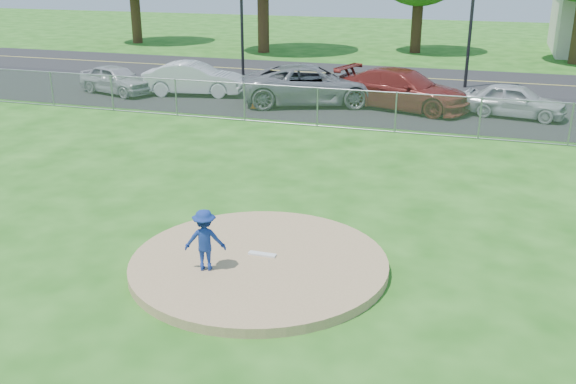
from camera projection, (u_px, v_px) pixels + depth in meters
name	position (u px, v px, depth m)	size (l,w,h in m)	color
ground	(357.00, 144.00, 22.43)	(120.00, 120.00, 0.00)	#1B5713
pitchers_mound	(259.00, 263.00, 13.45)	(5.40, 5.40, 0.20)	#A08057
pitching_rubber	(262.00, 254.00, 13.59)	(0.60, 0.15, 0.04)	white
chain_link_fence	(369.00, 111.00, 23.97)	(40.00, 0.06, 1.50)	gray
parking_lot	(388.00, 106.00, 28.25)	(50.00, 8.00, 0.01)	black
street	(410.00, 77.00, 34.96)	(60.00, 7.00, 0.01)	black
traffic_signal_left	(246.00, 13.00, 34.52)	(1.28, 0.20, 5.60)	black
pitcher	(205.00, 240.00, 12.78)	(0.83, 0.48, 1.28)	navy
traffic_cone	(255.00, 100.00, 27.70)	(0.38, 0.38, 0.74)	#F55E0C
parked_car_silver	(116.00, 79.00, 30.57)	(1.60, 3.98, 1.36)	#A8A8AD
parked_car_white	(194.00, 79.00, 30.25)	(1.62, 4.65, 1.53)	silver
parked_car_gray	(312.00, 85.00, 28.33)	(2.84, 6.16, 1.71)	slate
parked_car_darkred	(403.00, 89.00, 27.38)	(2.35, 5.79, 1.68)	maroon
parked_car_pearl	(515.00, 100.00, 26.03)	(1.60, 3.98, 1.36)	#BABDBF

